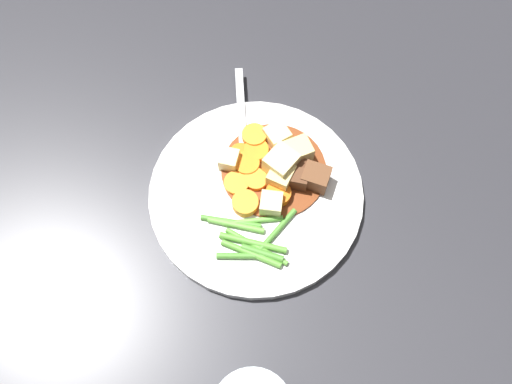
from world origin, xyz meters
name	(u,v)px	position (x,y,z in m)	size (l,w,h in m)	color
ground_plane	(256,196)	(0.00, 0.00, 0.00)	(3.00, 3.00, 0.00)	#2D2D33
dinner_plate	(256,194)	(0.00, 0.00, 0.01)	(0.26, 0.26, 0.01)	white
stew_sauce	(273,169)	(0.04, 0.00, 0.01)	(0.13, 0.13, 0.00)	brown
carrot_slice_0	(278,194)	(0.01, -0.02, 0.02)	(0.03, 0.03, 0.01)	orange
carrot_slice_1	(240,154)	(0.03, 0.05, 0.02)	(0.03, 0.03, 0.01)	orange
carrot_slice_2	(236,183)	(-0.01, 0.02, 0.02)	(0.03, 0.03, 0.01)	orange
carrot_slice_3	(247,164)	(0.02, 0.03, 0.02)	(0.03, 0.03, 0.01)	orange
carrot_slice_4	(256,151)	(0.04, 0.03, 0.02)	(0.03, 0.03, 0.01)	orange
carrot_slice_5	(248,205)	(-0.02, 0.00, 0.02)	(0.03, 0.03, 0.01)	orange
carrot_slice_6	(256,180)	(0.01, 0.01, 0.02)	(0.03, 0.03, 0.01)	orange
carrot_slice_7	(254,136)	(0.06, 0.05, 0.02)	(0.03, 0.03, 0.01)	orange
potato_chunk_0	(229,160)	(0.01, 0.05, 0.02)	(0.02, 0.02, 0.02)	#EAD68C
potato_chunk_1	(296,153)	(0.06, -0.01, 0.03)	(0.03, 0.03, 0.03)	#E5CC7A
potato_chunk_2	(281,164)	(0.04, -0.01, 0.03)	(0.03, 0.03, 0.04)	#EAD68C
potato_chunk_3	(277,136)	(0.07, 0.02, 0.02)	(0.03, 0.03, 0.02)	#EAD68C
potato_chunk_4	(281,177)	(0.03, -0.02, 0.03)	(0.03, 0.03, 0.03)	#E5CC7A
potato_chunk_5	(271,204)	(-0.01, -0.03, 0.02)	(0.03, 0.03, 0.02)	#EAD68C
meat_chunk_0	(299,169)	(0.05, -0.03, 0.02)	(0.02, 0.02, 0.02)	#4C2B19
meat_chunk_1	(316,178)	(0.05, -0.05, 0.03)	(0.03, 0.03, 0.03)	brown
meat_chunk_2	(295,179)	(0.04, -0.03, 0.02)	(0.03, 0.02, 0.02)	#56331E
green_bean_0	(232,222)	(-0.05, 0.00, 0.02)	(0.01, 0.01, 0.07)	#4C8E33
green_bean_1	(242,256)	(-0.07, -0.04, 0.02)	(0.01, 0.01, 0.06)	#4C8E33
green_bean_2	(236,225)	(-0.05, -0.01, 0.02)	(0.01, 0.01, 0.07)	#66AD42
green_bean_3	(257,247)	(-0.06, -0.04, 0.02)	(0.01, 0.01, 0.08)	#599E38
green_bean_4	(262,253)	(-0.06, -0.05, 0.02)	(0.01, 0.01, 0.05)	#4C8E33
green_bean_5	(253,221)	(-0.03, -0.02, 0.02)	(0.01, 0.01, 0.07)	#66AD42
green_bean_6	(251,254)	(-0.07, -0.04, 0.02)	(0.01, 0.01, 0.07)	#599E38
green_bean_7	(275,233)	(-0.03, -0.05, 0.02)	(0.01, 0.01, 0.08)	#4C8E33
green_bean_8	(253,243)	(-0.06, -0.04, 0.02)	(0.01, 0.01, 0.08)	#599E38
fork	(242,130)	(0.06, 0.07, 0.01)	(0.14, 0.12, 0.00)	silver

